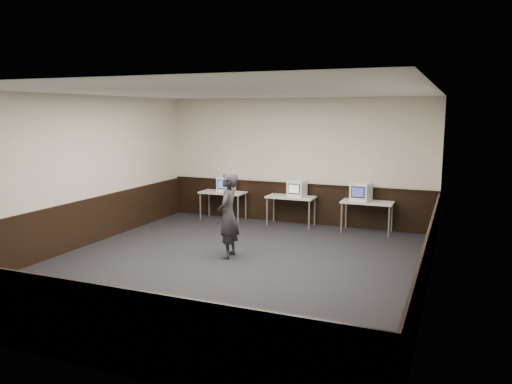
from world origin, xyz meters
TOP-DOWN VIEW (x-y plane):
  - floor at (0.00, 0.00)m, footprint 8.00×8.00m
  - ceiling at (0.00, 0.00)m, footprint 8.00×8.00m
  - back_wall at (0.00, 4.00)m, footprint 7.00×0.00m
  - front_wall at (0.00, -4.00)m, footprint 7.00×0.00m
  - left_wall at (-3.50, 0.00)m, footprint 0.00×8.00m
  - right_wall at (3.50, 0.00)m, footprint 0.00×8.00m
  - wainscot_back at (0.00, 3.98)m, footprint 6.98×0.04m
  - wainscot_front at (0.00, -3.98)m, footprint 6.98×0.04m
  - wainscot_left at (-3.48, 0.00)m, footprint 0.04×7.98m
  - wainscot_right at (3.48, 0.00)m, footprint 0.04×7.98m
  - wainscot_rail at (0.00, 3.96)m, footprint 6.98×0.06m
  - desk_left at (-1.90, 3.60)m, footprint 1.20×0.60m
  - desk_center at (0.00, 3.60)m, footprint 1.20×0.60m
  - desk_right at (1.90, 3.60)m, footprint 1.20×0.60m
  - emac_left at (-1.82, 3.64)m, footprint 0.43×0.46m
  - emac_center at (0.15, 3.60)m, footprint 0.43×0.46m
  - emac_right at (1.74, 3.61)m, footprint 0.50×0.52m
  - person at (-0.27, 0.50)m, footprint 0.48×0.66m

SIDE VIEW (x-z plane):
  - floor at x=0.00m, z-range 0.00..0.00m
  - wainscot_back at x=0.00m, z-range 0.00..1.00m
  - wainscot_front at x=0.00m, z-range 0.00..1.00m
  - wainscot_left at x=-3.48m, z-range 0.00..1.00m
  - wainscot_right at x=3.48m, z-range 0.00..1.00m
  - desk_left at x=-1.90m, z-range 0.30..1.05m
  - desk_center at x=0.00m, z-range 0.30..1.05m
  - desk_right at x=1.90m, z-range 0.30..1.05m
  - person at x=-0.27m, z-range 0.00..1.69m
  - emac_left at x=-1.82m, z-range 0.75..1.15m
  - emac_center at x=0.15m, z-range 0.75..1.16m
  - emac_right at x=1.74m, z-range 0.75..1.19m
  - wainscot_rail at x=0.00m, z-range 1.00..1.04m
  - back_wall at x=0.00m, z-range -1.90..5.10m
  - front_wall at x=0.00m, z-range -1.90..5.10m
  - left_wall at x=-3.50m, z-range -2.40..5.60m
  - right_wall at x=3.50m, z-range -2.40..5.60m
  - ceiling at x=0.00m, z-range 3.20..3.20m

